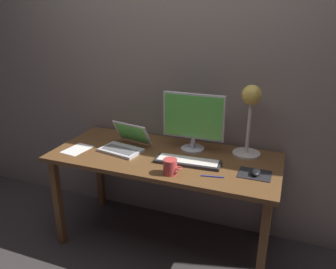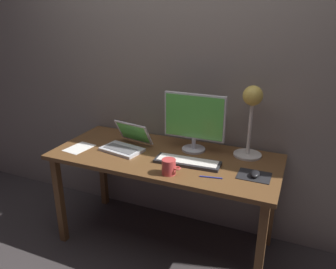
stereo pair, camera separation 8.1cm
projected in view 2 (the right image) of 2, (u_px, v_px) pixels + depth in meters
ground_plane at (165, 241)px, 2.59m from camera, size 4.80×4.80×0.00m
back_wall at (186, 67)px, 2.47m from camera, size 4.80×0.06×2.60m
desk at (165, 165)px, 2.35m from camera, size 1.60×0.70×0.74m
monitor at (194, 120)px, 2.33m from camera, size 0.45×0.17×0.42m
keyboard_main at (187, 162)px, 2.19m from camera, size 0.45×0.16×0.03m
laptop at (127, 141)px, 2.43m from camera, size 0.34×0.33×0.19m
desk_lamp at (252, 109)px, 2.20m from camera, size 0.19×0.19×0.50m
mousepad at (254, 176)px, 2.03m from camera, size 0.20×0.16×0.00m
mouse at (255, 174)px, 2.02m from camera, size 0.06×0.10×0.03m
coffee_mug at (169, 167)px, 2.04m from camera, size 0.12×0.09×0.10m
paper_sheet_near_mouse at (79, 148)px, 2.44m from camera, size 0.18×0.23×0.00m
pen at (211, 177)px, 2.01m from camera, size 0.14×0.03×0.01m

